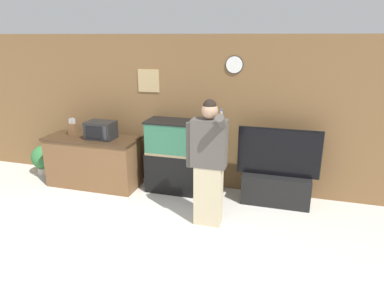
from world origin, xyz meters
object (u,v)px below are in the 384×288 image
Objects in this scene: aquarium_on_stand at (181,157)px; tv_on_stand at (276,182)px; counter_island at (93,161)px; microwave at (101,130)px; potted_plant at (44,158)px; person_standing at (208,162)px; knife_block at (72,129)px.

tv_on_stand is at bearing -1.01° from aquarium_on_stand.
tv_on_stand reaches higher than counter_island.
microwave is (0.21, -0.01, 0.59)m from counter_island.
counter_island is 1.32× the size of aquarium_on_stand.
tv_on_stand is 4.35m from potted_plant.
potted_plant is at bearing -179.78° from aquarium_on_stand.
tv_on_stand is at bearing -0.23° from potted_plant.
counter_island is 0.63m from microwave.
microwave reaches higher than potted_plant.
microwave is at bearing -8.08° from potted_plant.
knife_block is at bearing 163.55° from person_standing.
counter_island is at bearing -8.41° from knife_block.
knife_block is 3.62m from tv_on_stand.
knife_block is (-0.61, 0.07, -0.04)m from microwave.
potted_plant is at bearing 171.92° from microwave.
knife_block is 0.17× the size of person_standing.
person_standing is at bearing -53.15° from aquarium_on_stand.
counter_island is 3.16m from tv_on_stand.
microwave is 0.62m from knife_block.
microwave is at bearing 160.75° from person_standing.
person_standing reaches higher than counter_island.
aquarium_on_stand is 2.14× the size of potted_plant.
tv_on_stand is (2.95, 0.18, -0.67)m from microwave.
tv_on_stand is (3.15, 0.17, -0.08)m from counter_island.
counter_island reaches higher than potted_plant.
counter_island is at bearing -176.89° from tv_on_stand.
aquarium_on_stand reaches higher than counter_island.
knife_block is (-0.41, 0.06, 0.56)m from counter_island.
potted_plant is (-3.45, 0.91, -0.62)m from person_standing.
counter_island is at bearing 162.15° from person_standing.
counter_island is 5.33× the size of knife_block.
aquarium_on_stand reaches higher than microwave.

